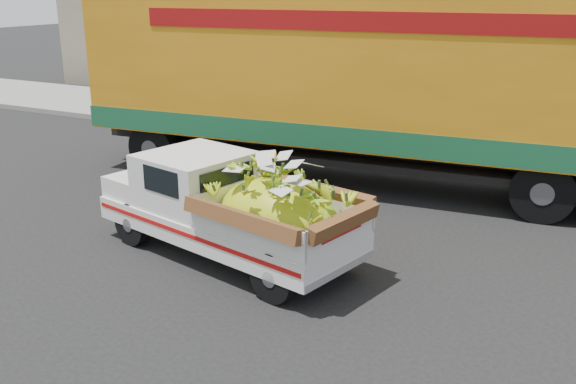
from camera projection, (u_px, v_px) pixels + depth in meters
The scene contains 6 objects.
ground at pixel (294, 274), 9.23m from camera, with size 100.00×100.00×0.00m, color black.
curb at pixel (430, 157), 15.16m from camera, with size 60.00×0.25×0.15m, color gray.
sidewalk at pixel (452, 139), 16.93m from camera, with size 60.00×4.00×0.14m, color gray.
building_left at pixel (288, 24), 24.68m from camera, with size 18.00×6.00×5.00m, color gray.
pickup_truck at pixel (242, 210), 9.41m from camera, with size 4.53×2.48×1.50m.
semi_trailer at pixel (368, 82), 12.78m from camera, with size 12.04×3.49×3.80m.
Camera 1 is at (3.83, -7.49, 3.98)m, focal length 40.00 mm.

